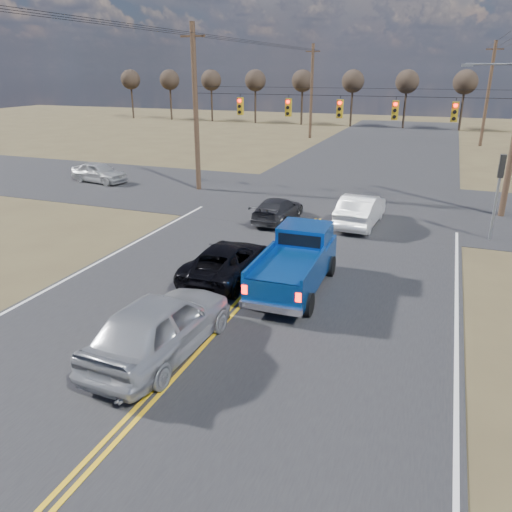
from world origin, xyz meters
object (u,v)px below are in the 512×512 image
(black_suv, at_px, (227,261))
(cross_car_west, at_px, (99,172))
(silver_suv, at_px, (160,325))
(dgrey_car_queue, at_px, (278,210))
(white_car_queue, at_px, (361,210))
(pickup_truck, at_px, (296,263))

(black_suv, xyz_separation_m, cross_car_west, (-15.12, 12.33, 0.04))
(black_suv, relative_size, cross_car_west, 1.16)
(silver_suv, bearing_deg, dgrey_car_queue, -82.49)
(white_car_queue, distance_m, dgrey_car_queue, 4.18)
(black_suv, bearing_deg, pickup_truck, 178.84)
(dgrey_car_queue, bearing_deg, pickup_truck, 115.35)
(pickup_truck, relative_size, white_car_queue, 1.14)
(white_car_queue, bearing_deg, pickup_truck, 87.50)
(silver_suv, xyz_separation_m, white_car_queue, (3.00, 14.14, -0.10))
(pickup_truck, height_order, black_suv, pickup_truck)
(black_suv, distance_m, dgrey_car_queue, 7.81)
(black_suv, height_order, dgrey_car_queue, black_suv)
(pickup_truck, distance_m, cross_car_west, 21.66)
(cross_car_west, bearing_deg, dgrey_car_queue, -99.13)
(pickup_truck, relative_size, black_suv, 1.14)
(pickup_truck, xyz_separation_m, silver_suv, (-2.17, -5.52, -0.10))
(pickup_truck, distance_m, white_car_queue, 8.66)
(pickup_truck, bearing_deg, dgrey_car_queue, 111.51)
(black_suv, bearing_deg, dgrey_car_queue, -85.62)
(white_car_queue, bearing_deg, black_suv, 70.90)
(cross_car_west, bearing_deg, pickup_truck, -116.56)
(black_suv, xyz_separation_m, dgrey_car_queue, (-0.62, 7.78, -0.06))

